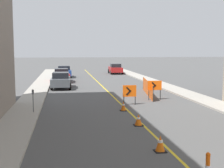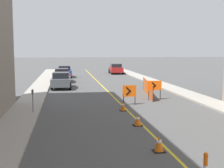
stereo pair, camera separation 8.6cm
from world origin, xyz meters
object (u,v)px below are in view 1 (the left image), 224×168
at_px(parked_car_curb_near, 61,80).
at_px(parked_car_opposite_side, 115,69).
at_px(traffic_cone_fourth, 138,120).
at_px(parked_car_curb_far, 64,71).
at_px(arrow_barricade_secondary, 155,86).
at_px(arrow_barricade_primary, 130,92).
at_px(parking_meter_near_curb, 33,96).
at_px(traffic_cone_fifth, 123,106).
at_px(traffic_cone_third, 160,144).
at_px(parked_car_curb_mid, 61,75).

height_order(parked_car_curb_near, parked_car_opposite_side, same).
distance_m(traffic_cone_fourth, parked_car_curb_far, 28.32).
bearing_deg(parked_car_opposite_side, traffic_cone_fourth, -95.36).
relative_size(traffic_cone_fourth, arrow_barricade_secondary, 0.41).
height_order(traffic_cone_fourth, parked_car_curb_far, parked_car_curb_far).
height_order(arrow_barricade_primary, parking_meter_near_curb, parking_meter_near_curb).
xyz_separation_m(parked_car_curb_near, parked_car_opposite_side, (8.30, 17.30, 0.00)).
xyz_separation_m(traffic_cone_fifth, parked_car_curb_near, (-3.93, 11.95, 0.50)).
bearing_deg(traffic_cone_third, parked_car_curb_near, 100.89).
bearing_deg(parked_car_curb_near, traffic_cone_fifth, -69.94).
relative_size(traffic_cone_third, parked_car_opposite_side, 0.14).
relative_size(parked_car_curb_mid, parked_car_opposite_side, 1.01).
bearing_deg(traffic_cone_fourth, parked_car_curb_far, 97.41).
xyz_separation_m(traffic_cone_fourth, arrow_barricade_secondary, (3.11, 7.65, 0.74)).
xyz_separation_m(traffic_cone_fourth, arrow_barricade_primary, (0.77, 5.78, 0.63)).
distance_m(arrow_barricade_secondary, parking_meter_near_curb, 9.50).
height_order(traffic_cone_third, arrow_barricade_primary, arrow_barricade_primary).
relative_size(traffic_cone_fourth, parked_car_curb_near, 0.14).
relative_size(traffic_cone_third, traffic_cone_fifth, 1.04).
bearing_deg(arrow_barricade_secondary, parked_car_curb_near, 136.33).
relative_size(arrow_barricade_secondary, parked_car_curb_near, 0.33).
height_order(traffic_cone_third, parked_car_curb_far, parked_car_curb_far).
distance_m(parked_car_curb_near, parked_car_opposite_side, 19.18).
distance_m(arrow_barricade_primary, arrow_barricade_secondary, 2.99).
bearing_deg(traffic_cone_third, parked_car_curb_mid, 98.37).
bearing_deg(parked_car_curb_mid, traffic_cone_third, -84.61).
distance_m(traffic_cone_fifth, arrow_barricade_secondary, 4.98).
xyz_separation_m(parked_car_curb_mid, parking_meter_near_curb, (-1.51, -18.31, 0.29)).
bearing_deg(arrow_barricade_secondary, arrow_barricade_primary, -135.98).
distance_m(traffic_cone_third, parking_meter_near_curb, 9.34).
xyz_separation_m(arrow_barricade_secondary, parked_car_curb_mid, (-7.07, 14.26, -0.24)).
xyz_separation_m(parked_car_curb_far, parked_car_opposite_side, (7.99, 5.03, 0.00)).
xyz_separation_m(traffic_cone_fourth, traffic_cone_fifth, (-0.03, 3.86, 0.00)).
height_order(traffic_cone_third, traffic_cone_fifth, traffic_cone_third).
distance_m(traffic_cone_fourth, traffic_cone_fifth, 3.86).
distance_m(traffic_cone_fifth, arrow_barricade_primary, 2.17).
height_order(parked_car_curb_far, parking_meter_near_curb, parked_car_curb_far).
xyz_separation_m(traffic_cone_third, traffic_cone_fourth, (0.14, 4.04, -0.01)).
xyz_separation_m(traffic_cone_third, parked_car_curb_far, (-3.51, 32.11, 0.49)).
bearing_deg(parked_car_curb_far, traffic_cone_fourth, -84.90).
distance_m(traffic_cone_fourth, arrow_barricade_primary, 5.87).
xyz_separation_m(arrow_barricade_secondary, parking_meter_near_curb, (-8.59, -4.05, 0.05)).
bearing_deg(parked_car_curb_mid, arrow_barricade_secondary, -66.60).
bearing_deg(parking_meter_near_curb, parked_car_curb_far, 85.74).
bearing_deg(parked_car_curb_far, parked_car_curb_mid, -95.18).
bearing_deg(parked_car_curb_far, parking_meter_near_curb, -96.57).
bearing_deg(traffic_cone_fifth, parked_car_curb_near, 108.21).
height_order(traffic_cone_third, arrow_barricade_secondary, arrow_barricade_secondary).
relative_size(arrow_barricade_primary, parked_car_opposite_side, 0.31).
relative_size(parked_car_curb_far, parked_car_opposite_side, 1.00).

